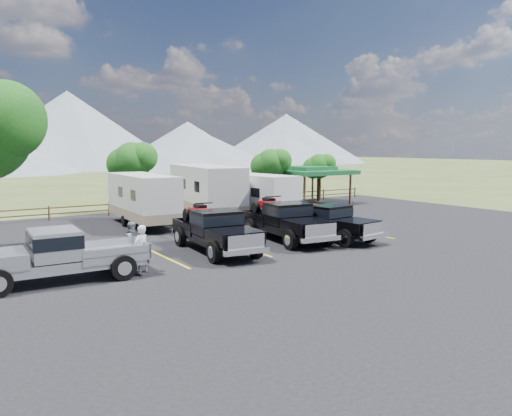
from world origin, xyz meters
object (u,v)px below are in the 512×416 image
pavilion (309,171)px  person_b (133,242)px  trailer_right (252,196)px  trailer_center (206,191)px  pickup_silver (60,255)px  trailer_left (143,199)px  rig_left (214,229)px  rig_right (326,221)px  person_a (141,249)px  rig_center (285,220)px

pavilion → person_b: 24.62m
trailer_right → person_b: 13.09m
trailer_center → pickup_silver: 16.19m
trailer_left → trailer_center: (4.58, 0.35, 0.22)m
pavilion → trailer_left: bearing=-166.0°
rig_left → rig_right: 6.47m
trailer_left → trailer_center: size_ratio=0.88×
rig_left → trailer_right: 9.91m
rig_left → person_a: rig_left is taller
rig_right → pickup_silver: size_ratio=0.97×
pickup_silver → person_b: pickup_silver is taller
trailer_center → trailer_right: (2.21, -2.24, -0.27)m
pavilion → trailer_right: 11.54m
rig_center → person_a: bearing=-157.9°
pickup_silver → person_a: 2.94m
rig_right → trailer_right: size_ratio=0.70×
rig_left → rig_right: (6.45, -0.51, -0.07)m
pavilion → rig_left: size_ratio=0.93×
pavilion → rig_center: pavilion is taller
rig_right → person_a: 10.86m
trailer_right → person_b: (-10.75, -7.43, -0.73)m
rig_center → trailer_left: trailer_left is taller
person_a → person_b: person_a is taller
rig_center → rig_right: (2.02, -0.94, -0.09)m
rig_center → trailer_right: size_ratio=0.77×
pavilion → person_a: (-20.84, -15.26, -1.81)m
rig_center → trailer_right: 7.21m
rig_left → rig_right: bearing=0.4°
rig_center → person_b: bearing=-169.2°
trailer_center → person_b: 12.94m
trailer_right → pickup_silver: 16.55m
rig_left → pickup_silver: 7.41m
rig_left → rig_center: (4.42, 0.43, 0.02)m
rig_right → person_a: (-10.76, -1.49, -0.04)m
pickup_silver → trailer_center: bearing=135.5°
rig_right → trailer_left: trailer_left is taller
trailer_center → trailer_right: bearing=-37.0°
person_b → pickup_silver: bearing=170.8°
trailer_left → pickup_silver: (-7.19, -10.73, -0.66)m
rig_right → trailer_left: size_ratio=0.69×
rig_left → trailer_left: trailer_left is taller
rig_center → person_a: rig_center is taller
trailer_center → person_a: 14.52m
rig_left → pickup_silver: rig_left is taller
rig_left → person_b: size_ratio=3.78×
rig_right → pickup_silver: rig_right is taller
rig_right → pavilion: bearing=46.8°
rig_left → trailer_center: bearing=69.3°
trailer_center → person_b: bearing=-123.0°
rig_center → trailer_left: 9.79m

